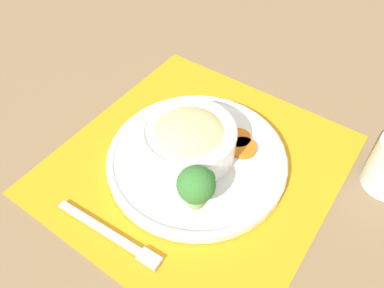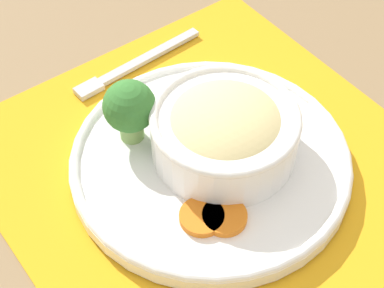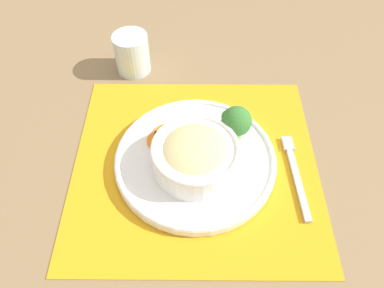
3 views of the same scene
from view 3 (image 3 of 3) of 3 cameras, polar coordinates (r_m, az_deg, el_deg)
The scene contains 9 objects.
ground_plane at distance 0.70m, azimuth 0.51°, elevation -3.07°, with size 4.00×4.00×0.00m, color #8C704C.
placemat at distance 0.70m, azimuth 0.51°, elevation -2.97°, with size 0.46×0.45×0.00m.
plate at distance 0.69m, azimuth 0.52°, elevation -2.33°, with size 0.30×0.30×0.02m.
bowl at distance 0.65m, azimuth 0.81°, elevation -1.62°, with size 0.15×0.15×0.07m.
broccoli_floret at distance 0.69m, azimuth 6.76°, elevation 3.39°, with size 0.06×0.06×0.07m.
carrot_slice_near at distance 0.72m, azimuth -3.97°, elevation 1.61°, with size 0.04×0.04×0.01m.
carrot_slice_middle at distance 0.71m, azimuth -5.09°, elevation 0.51°, with size 0.04×0.04×0.01m.
water_glass at distance 0.87m, azimuth -9.10°, elevation 13.23°, with size 0.08×0.08×0.09m.
fork at distance 0.71m, azimuth 15.29°, elevation -3.49°, with size 0.03×0.18×0.01m.
Camera 3 is at (0.01, -0.41, 0.57)m, focal length 35.00 mm.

